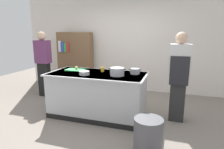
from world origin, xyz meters
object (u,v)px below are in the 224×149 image
object	(u,v)px
onion	(76,68)
juice_cup	(102,69)
person_guest	(43,63)
sauce_pan	(135,71)
person_chef	(179,75)
trash_bin	(148,136)
bookshelf	(75,60)
mixing_bowl	(84,73)
stock_pot	(117,72)

from	to	relation	value
onion	juice_cup	size ratio (longest dim) A/B	0.72
onion	person_guest	bearing A→B (deg)	154.85
sauce_pan	person_guest	world-z (taller)	person_guest
onion	sauce_pan	bearing A→B (deg)	1.27
sauce_pan	person_chef	bearing A→B (deg)	6.16
trash_bin	bookshelf	size ratio (longest dim) A/B	0.31
onion	person_guest	size ratio (longest dim) A/B	0.04
juice_cup	person_chef	size ratio (longest dim) A/B	0.06
onion	bookshelf	distance (m)	1.90
sauce_pan	mixing_bowl	distance (m)	1.00
juice_cup	bookshelf	size ratio (longest dim) A/B	0.06
juice_cup	trash_bin	world-z (taller)	juice_cup
trash_bin	person_guest	world-z (taller)	person_guest
trash_bin	bookshelf	distance (m)	3.88
stock_pot	person_chef	bearing A→B (deg)	16.64
onion	juice_cup	world-z (taller)	juice_cup
sauce_pan	onion	bearing A→B (deg)	-178.73
onion	juice_cup	xyz separation A→B (m)	(0.58, 0.04, -0.01)
person_guest	onion	bearing A→B (deg)	72.90
stock_pot	person_chef	size ratio (longest dim) A/B	0.20
onion	stock_pot	xyz separation A→B (m)	(0.98, -0.22, 0.02)
juice_cup	bookshelf	distance (m)	2.22
stock_pot	sauce_pan	xyz separation A→B (m)	(0.30, 0.25, -0.02)
person_chef	person_guest	world-z (taller)	same
onion	sauce_pan	xyz separation A→B (m)	(1.28, 0.03, -0.00)
mixing_bowl	person_chef	size ratio (longest dim) A/B	0.12
sauce_pan	person_guest	distance (m)	2.66
stock_pot	mixing_bowl	world-z (taller)	stock_pot
sauce_pan	juice_cup	xyz separation A→B (m)	(-0.69, 0.01, -0.01)
trash_bin	onion	bearing A→B (deg)	147.01
onion	mixing_bowl	bearing A→B (deg)	-44.69
mixing_bowl	bookshelf	xyz separation A→B (m)	(-1.29, 2.01, -0.08)
juice_cup	person_chef	xyz separation A→B (m)	(1.52, 0.08, -0.04)
juice_cup	person_guest	distance (m)	1.98
stock_pot	person_guest	distance (m)	2.44
onion	sauce_pan	distance (m)	1.28
bookshelf	person_guest	bearing A→B (deg)	-110.19
mixing_bowl	stock_pot	bearing A→B (deg)	12.01
stock_pot	person_guest	bearing A→B (deg)	160.02
sauce_pan	juice_cup	bearing A→B (deg)	179.07
juice_cup	bookshelf	world-z (taller)	bookshelf
sauce_pan	mixing_bowl	bearing A→B (deg)	-157.63
stock_pot	juice_cup	distance (m)	0.47
juice_cup	onion	bearing A→B (deg)	-176.12
sauce_pan	person_chef	size ratio (longest dim) A/B	0.15
juice_cup	person_chef	bearing A→B (deg)	2.94
onion	person_guest	world-z (taller)	person_guest
mixing_bowl	sauce_pan	bearing A→B (deg)	22.37
bookshelf	stock_pot	bearing A→B (deg)	-44.44
mixing_bowl	bookshelf	size ratio (longest dim) A/B	0.12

